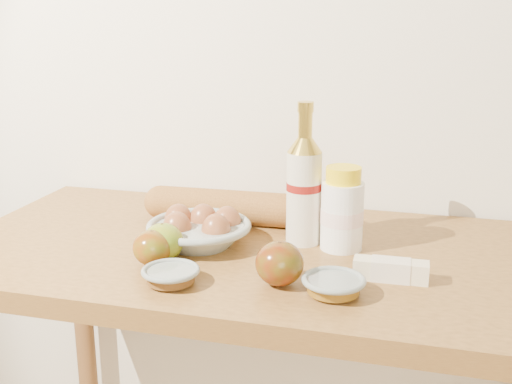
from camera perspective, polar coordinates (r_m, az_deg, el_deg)
back_wall at (r=1.48m, az=3.76°, el=14.30°), size 3.50×0.02×2.60m
table at (r=1.29m, az=0.35°, el=-10.12°), size 1.20×0.60×0.90m
bourbon_bottle at (r=1.23m, az=4.28°, el=0.43°), size 0.07×0.07×0.28m
cream_bottle at (r=1.22m, az=7.67°, el=-1.71°), size 0.11×0.11×0.16m
egg_bowl at (r=1.25m, az=-5.04°, el=-3.38°), size 0.22×0.22×0.07m
baguette at (r=1.36m, az=-1.34°, el=-1.39°), size 0.44×0.09×0.07m
apple_yellowgreen at (r=1.18m, az=-8.28°, el=-4.41°), size 0.10×0.10×0.07m
apple_redgreen_front at (r=1.16m, az=-9.21°, el=-4.91°), size 0.08×0.08×0.06m
apple_redgreen_right at (r=1.07m, az=2.11°, el=-6.36°), size 0.08×0.08×0.08m
sugar_bowl at (r=1.09m, az=-7.59°, el=-7.36°), size 0.12×0.12×0.03m
syrup_bowl at (r=1.05m, az=6.91°, el=-8.23°), size 0.12×0.12×0.03m
butter_stick at (r=1.11m, az=11.88°, el=-6.81°), size 0.13×0.04×0.04m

